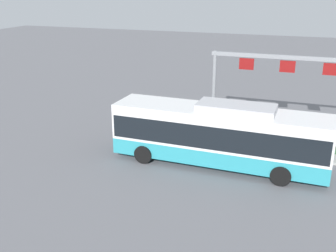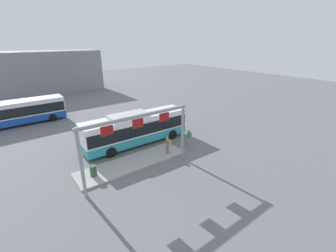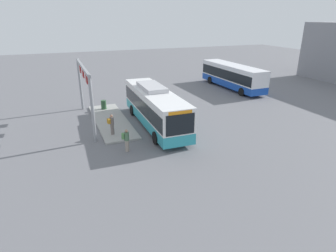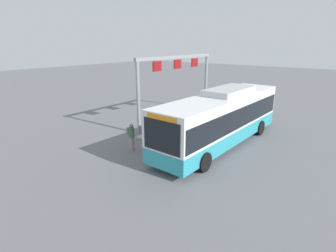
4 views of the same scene
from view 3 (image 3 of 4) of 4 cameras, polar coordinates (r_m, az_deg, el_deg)
ground_plane at (r=25.15m, az=-2.57°, el=0.16°), size 120.00×120.00×0.00m
platform_curb at (r=26.51m, az=-11.33°, el=1.05°), size 10.00×2.80×0.16m
bus_main at (r=24.57m, az=-2.65°, el=4.11°), size 11.27×2.85×3.46m
bus_background_left at (r=39.08m, az=12.78°, el=9.99°), size 11.45×2.85×3.10m
person_boarding at (r=20.21m, az=-8.37°, el=-2.76°), size 0.43×0.58×1.67m
person_waiting_near at (r=22.90m, az=-11.27°, el=0.40°), size 0.45×0.59×1.67m
platform_sign_gantry at (r=25.67m, az=-16.53°, el=8.49°), size 9.28×0.24×5.20m
trash_bin at (r=29.69m, az=-12.80°, el=4.20°), size 0.52×0.52×0.90m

